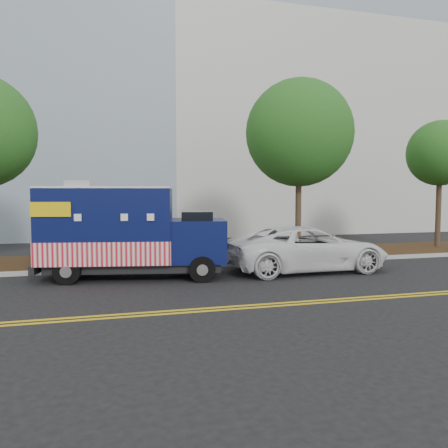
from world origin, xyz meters
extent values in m
plane|color=black|center=(0.00, 0.00, 0.00)|extent=(120.00, 120.00, 0.00)
cube|color=#9E9E99|center=(0.00, 1.40, 0.07)|extent=(120.00, 0.18, 0.15)
cube|color=black|center=(0.00, 3.50, 0.07)|extent=(120.00, 4.00, 0.15)
cube|color=gold|center=(0.00, -4.45, 0.01)|extent=(120.00, 0.10, 0.01)
cube|color=gold|center=(0.00, -4.70, 0.01)|extent=(120.00, 0.10, 0.01)
cube|color=silver|center=(2.00, 22.00, 15.00)|extent=(46.00, 20.00, 30.00)
cylinder|color=#38281C|center=(5.90, 2.82, 2.14)|extent=(0.26, 0.26, 4.27)
sphere|color=#185618|center=(5.90, 2.82, 5.43)|extent=(4.63, 4.63, 4.63)
cylinder|color=#38281C|center=(13.94, 3.62, 2.01)|extent=(0.26, 0.26, 4.02)
sphere|color=#185618|center=(13.94, 3.62, 4.83)|extent=(3.25, 3.25, 3.25)
cube|color=#473828|center=(-1.62, 1.55, 1.20)|extent=(0.06, 0.06, 2.40)
cube|color=black|center=(-1.29, 0.08, 0.42)|extent=(5.82, 2.85, 0.28)
cube|color=#091042|center=(-2.17, 0.24, 1.79)|extent=(4.52, 3.00, 2.39)
cube|color=red|center=(-2.17, 0.24, 0.95)|extent=(4.57, 3.06, 0.75)
cube|color=white|center=(-2.17, 0.24, 3.01)|extent=(4.52, 3.00, 0.06)
cube|color=#B7B7BA|center=(-3.05, 0.40, 3.14)|extent=(0.93, 0.93, 0.22)
cube|color=#091042|center=(0.77, -0.29, 1.24)|extent=(2.14, 2.43, 1.39)
cube|color=black|center=(0.72, -0.29, 1.91)|extent=(1.33, 2.09, 0.65)
cube|color=black|center=(1.67, -0.46, 0.78)|extent=(0.43, 1.97, 0.30)
cube|color=black|center=(-4.27, 0.62, 0.45)|extent=(0.58, 2.24, 0.28)
cube|color=#B7B7BA|center=(-4.24, 0.61, 1.84)|extent=(0.36, 1.77, 1.89)
cube|color=#B7B7BA|center=(-1.66, 1.35, 1.84)|extent=(1.77, 0.36, 1.10)
cube|color=yellow|center=(-3.85, -0.66, 2.34)|extent=(1.18, 0.23, 0.45)
cube|color=yellow|center=(-3.43, 1.67, 2.34)|extent=(1.18, 0.23, 0.45)
cylinder|color=black|center=(0.69, -1.31, 0.42)|extent=(0.87, 0.42, 0.84)
cylinder|color=black|center=(1.05, 0.69, 0.42)|extent=(0.87, 0.42, 0.84)
cylinder|color=black|center=(-3.43, -0.57, 0.42)|extent=(0.87, 0.42, 0.84)
cylinder|color=black|center=(-3.06, 1.43, 0.42)|extent=(0.87, 0.42, 0.84)
imported|color=white|center=(4.83, -0.30, 0.81)|extent=(5.91, 2.81, 1.63)
camera|label=1|loc=(-2.24, -14.72, 2.82)|focal=35.00mm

